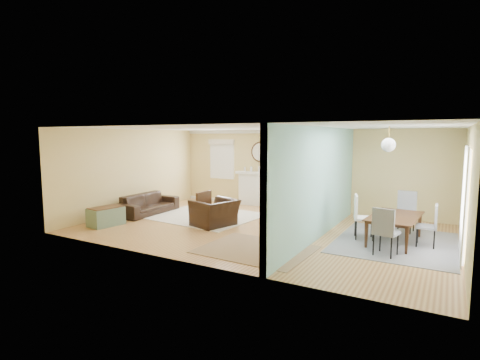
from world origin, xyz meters
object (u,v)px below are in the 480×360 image
Objects in this scene: eames_chair at (215,213)px; green_chair at (289,203)px; dining_table at (396,229)px; sofa at (148,204)px; credenza at (323,208)px.

green_chair is at bearing 169.12° from eames_chair.
sofa is at bearing 97.55° from dining_table.
sofa is 7.10m from dining_table.
sofa is 2.64× the size of green_chair.
eames_chair reaches higher than dining_table.
credenza reaches higher than sofa.
dining_table is at bearing -89.35° from sofa.
dining_table is (2.03, -1.12, -0.09)m from credenza.
green_chair is at bearing 67.74° from dining_table.
dining_table is (7.09, 0.36, 0.00)m from sofa.
credenza is 2.32m from dining_table.
eames_chair is (2.68, -0.32, 0.05)m from sofa.
eames_chair is at bearing -99.13° from sofa.
dining_table is at bearing 162.04° from green_chair.
eames_chair is at bearing 71.98° from green_chair.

